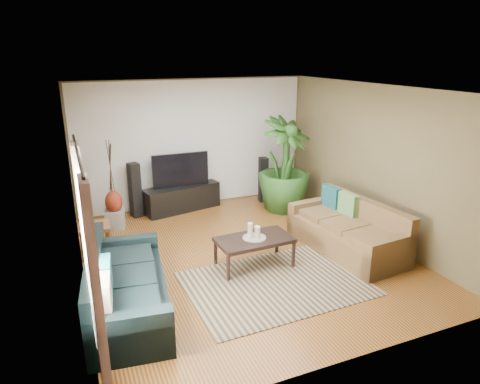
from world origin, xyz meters
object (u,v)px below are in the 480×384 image
coffee_table (254,252)px  pedestal (115,219)px  television (181,170)px  speaker_right (263,180)px  sofa_left (127,281)px  vase (114,202)px  potted_plant (285,165)px  side_table (96,239)px  sofa_right (346,227)px  tv_stand (182,198)px  speaker_left (135,190)px

coffee_table → pedestal: (-1.81, 2.45, -0.06)m
television → pedestal: (-1.43, -0.43, -0.71)m
speaker_right → pedestal: 3.29m
television → speaker_right: television is taller
sofa_left → vase: size_ratio=4.87×
television → potted_plant: size_ratio=0.60×
coffee_table → television: (-0.38, 2.88, 0.65)m
coffee_table → side_table: 2.65m
speaker_right → pedestal: bearing=-165.5°
speaker_right → pedestal: (-3.26, -0.28, -0.33)m
side_table → coffee_table: bearing=-32.0°
speaker_right → potted_plant: 0.81m
television → potted_plant: 2.16m
sofa_right → potted_plant: (-0.03, 2.16, 0.56)m
tv_stand → speaker_right: bearing=-17.3°
sofa_right → side_table: sofa_right is taller
sofa_right → pedestal: sofa_right is taller
pedestal → tv_stand: bearing=16.8°
sofa_left → tv_stand: sofa_left is taller
tv_stand → television: television is taller
sofa_right → television: size_ratio=1.78×
sofa_left → sofa_right: size_ratio=1.04×
sofa_left → potted_plant: potted_plant is taller
sofa_right → vase: bearing=-131.8°
sofa_left → speaker_left: size_ratio=1.95×
potted_plant → pedestal: bearing=174.1°
coffee_table → pedestal: bearing=124.2°
sofa_right → speaker_right: speaker_right is taller
sofa_left → side_table: 1.92m
coffee_table → potted_plant: bearing=49.7°
sofa_left → pedestal: 2.95m
television → potted_plant: bearing=-21.5°
pedestal → television: bearing=16.8°
sofa_left → side_table: size_ratio=4.27×
potted_plant → speaker_right: bearing=105.7°
tv_stand → speaker_left: bearing=167.6°
speaker_left → speaker_right: size_ratio=1.11×
speaker_left → side_table: bearing=-135.8°
tv_stand → sofa_left: bearing=-128.1°
tv_stand → television: size_ratio=1.36×
potted_plant → side_table: potted_plant is taller
sofa_left → sofa_right: (3.66, 0.42, 0.00)m
coffee_table → potted_plant: potted_plant is taller
coffee_table → speaker_right: bearing=59.6°
potted_plant → television: bearing=158.5°
tv_stand → pedestal: tv_stand is taller
tv_stand → potted_plant: size_ratio=0.82×
tv_stand → vase: 1.51m
speaker_left → side_table: size_ratio=2.18×
television → speaker_left: television is taller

